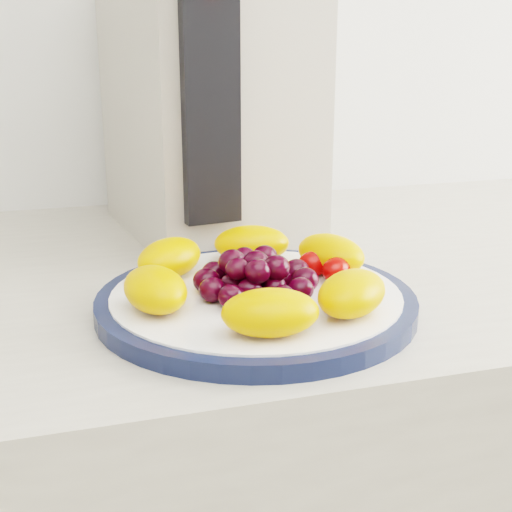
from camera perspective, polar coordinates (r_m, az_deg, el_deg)
name	(u,v)px	position (r m, az deg, el deg)	size (l,w,h in m)	color
plate_rim	(256,303)	(0.62, 0.00, -3.76)	(0.28, 0.28, 0.01)	#101937
plate_face	(256,302)	(0.62, 0.00, -3.67)	(0.25, 0.25, 0.02)	white
appliance_body	(206,91)	(0.85, -3.98, 12.99)	(0.19, 0.27, 0.33)	#A59C8E
appliance_panel	(210,98)	(0.71, -3.70, 12.48)	(0.06, 0.02, 0.25)	black
fruit_plate	(259,273)	(0.61, 0.20, -1.36)	(0.24, 0.24, 0.04)	orange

